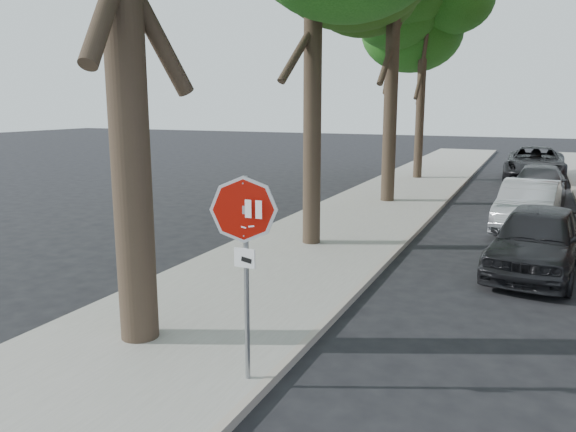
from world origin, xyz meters
name	(u,v)px	position (x,y,z in m)	size (l,w,h in m)	color
ground	(298,398)	(0.00, 0.00, 0.00)	(120.00, 120.00, 0.00)	black
sidewalk_left	(369,211)	(-2.50, 12.00, 0.06)	(4.00, 55.00, 0.12)	gray
curb_left	(432,216)	(-0.45, 12.00, 0.07)	(0.12, 55.00, 0.13)	#9E9384
stop_sign	(245,240)	(-0.70, -0.03, 1.95)	(0.76, 0.34, 2.61)	gray
tree_far	(424,22)	(-2.72, 21.11, 7.21)	(5.29, 4.91, 9.33)	black
car_a	(537,240)	(2.60, 6.91, 0.73)	(1.72, 4.27, 1.45)	black
car_b	(528,205)	(2.34, 11.46, 0.70)	(1.47, 4.23, 1.39)	#AEAFB6
car_c	(539,185)	(2.60, 16.38, 0.67)	(1.87, 4.60, 1.33)	#444448
car_d	(535,164)	(2.41, 23.06, 0.79)	(2.62, 5.67, 1.58)	black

